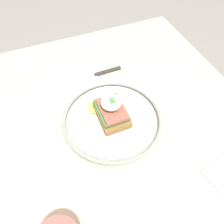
# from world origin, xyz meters

# --- Properties ---
(ground_plane) EXTENTS (6.00, 6.00, 0.00)m
(ground_plane) POSITION_xyz_m (0.00, 0.00, 0.00)
(ground_plane) COLOR gray
(dining_table) EXTENTS (0.83, 0.79, 0.76)m
(dining_table) POSITION_xyz_m (0.00, 0.00, 0.62)
(dining_table) COLOR #C6B28E
(dining_table) RESTS_ON ground_plane
(plate) EXTENTS (0.27, 0.27, 0.02)m
(plate) POSITION_xyz_m (0.00, -0.00, 0.76)
(plate) COLOR white
(plate) RESTS_ON dining_table
(sandwich) EXTENTS (0.12, 0.09, 0.07)m
(sandwich) POSITION_xyz_m (0.01, -0.00, 0.80)
(sandwich) COLOR olive
(sandwich) RESTS_ON plate
(fork) EXTENTS (0.02, 0.14, 0.00)m
(fork) POSITION_xyz_m (-0.19, 0.01, 0.76)
(fork) COLOR silver
(fork) RESTS_ON dining_table
(knife) EXTENTS (0.02, 0.21, 0.01)m
(knife) POSITION_xyz_m (0.18, -0.02, 0.76)
(knife) COLOR #2D2D2D
(knife) RESTS_ON dining_table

